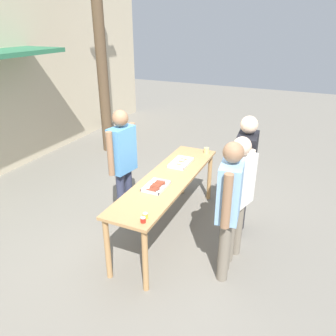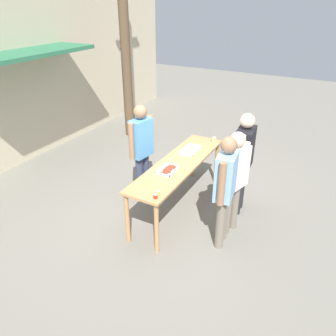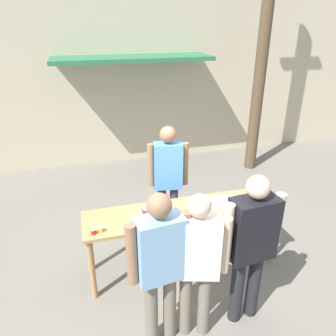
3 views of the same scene
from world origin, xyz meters
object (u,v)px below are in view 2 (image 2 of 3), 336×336
(condiment_jar_ketchup, at_px, (157,193))
(person_customer_waiting_in_line, at_px, (234,175))
(food_tray_sausages, at_px, (168,170))
(food_tray_buns, at_px, (191,150))
(utility_pole, at_px, (124,26))
(condiment_jar_mustard, at_px, (156,196))
(beer_cup, at_px, (214,140))
(person_server_behind_table, at_px, (141,144))
(person_customer_with_cup, at_px, (243,156))
(person_customer_holding_hotdog, at_px, (225,184))

(condiment_jar_ketchup, distance_m, person_customer_waiting_in_line, 1.21)
(food_tray_sausages, height_order, person_customer_waiting_in_line, person_customer_waiting_in_line)
(food_tray_buns, distance_m, utility_pole, 3.85)
(condiment_jar_mustard, xyz_separation_m, beer_cup, (2.25, 0.01, 0.01))
(person_server_behind_table, bearing_deg, person_customer_with_cup, -67.03)
(person_customer_holding_hotdog, height_order, person_customer_with_cup, person_customer_with_cup)
(beer_cup, bearing_deg, person_server_behind_table, 139.76)
(person_customer_waiting_in_line, distance_m, utility_pole, 4.97)
(person_customer_with_cup, distance_m, utility_pole, 4.61)
(food_tray_buns, height_order, person_customer_with_cup, person_customer_with_cup)
(person_customer_with_cup, height_order, utility_pole, utility_pole)
(beer_cup, height_order, person_server_behind_table, person_server_behind_table)
(condiment_jar_mustard, bearing_deg, food_tray_buns, 7.96)
(utility_pole, bearing_deg, condiment_jar_ketchup, -140.37)
(food_tray_buns, relative_size, person_customer_holding_hotdog, 0.26)
(food_tray_sausages, distance_m, utility_pole, 4.37)
(person_customer_holding_hotdog, xyz_separation_m, person_customer_waiting_in_line, (0.37, -0.01, -0.03))
(beer_cup, relative_size, person_server_behind_table, 0.05)
(condiment_jar_ketchup, bearing_deg, food_tray_sausages, 16.77)
(person_customer_holding_hotdog, relative_size, person_customer_with_cup, 0.98)
(beer_cup, distance_m, person_server_behind_table, 1.46)
(food_tray_sausages, distance_m, condiment_jar_mustard, 0.82)
(person_server_behind_table, height_order, person_customer_waiting_in_line, person_server_behind_table)
(food_tray_sausages, distance_m, person_customer_with_cup, 1.27)
(person_server_behind_table, height_order, utility_pole, utility_pole)
(person_customer_waiting_in_line, bearing_deg, utility_pole, -109.05)
(food_tray_buns, relative_size, condiment_jar_ketchup, 7.22)
(utility_pole, bearing_deg, person_customer_with_cup, -119.21)
(condiment_jar_ketchup, relative_size, person_server_behind_table, 0.04)
(utility_pole, bearing_deg, person_customer_waiting_in_line, -125.47)
(person_customer_with_cup, bearing_deg, food_tray_buns, -101.38)
(condiment_jar_mustard, relative_size, condiment_jar_ketchup, 1.00)
(food_tray_buns, bearing_deg, condiment_jar_ketchup, -172.27)
(food_tray_buns, distance_m, condiment_jar_mustard, 1.69)
(person_customer_with_cup, relative_size, utility_pole, 0.33)
(person_customer_holding_hotdog, bearing_deg, food_tray_sausages, -108.90)
(condiment_jar_mustard, xyz_separation_m, person_server_behind_table, (1.14, 0.95, 0.15))
(person_customer_with_cup, relative_size, person_customer_waiting_in_line, 1.05)
(beer_cup, bearing_deg, utility_pole, 64.74)
(condiment_jar_ketchup, xyz_separation_m, person_customer_waiting_in_line, (0.86, -0.84, 0.09))
(condiment_jar_mustard, distance_m, person_customer_holding_hotdog, 1.00)
(condiment_jar_ketchup, distance_m, person_customer_holding_hotdog, 0.97)
(food_tray_sausages, relative_size, person_customer_waiting_in_line, 0.22)
(person_customer_waiting_in_line, bearing_deg, condiment_jar_ketchup, -27.68)
(person_customer_with_cup, bearing_deg, person_customer_holding_hotdog, -2.80)
(person_customer_holding_hotdog, relative_size, utility_pole, 0.33)
(condiment_jar_mustard, height_order, condiment_jar_ketchup, same)
(food_tray_sausages, relative_size, condiment_jar_ketchup, 6.06)
(condiment_jar_mustard, bearing_deg, person_customer_with_cup, -26.20)
(condiment_jar_ketchup, relative_size, person_customer_with_cup, 0.04)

